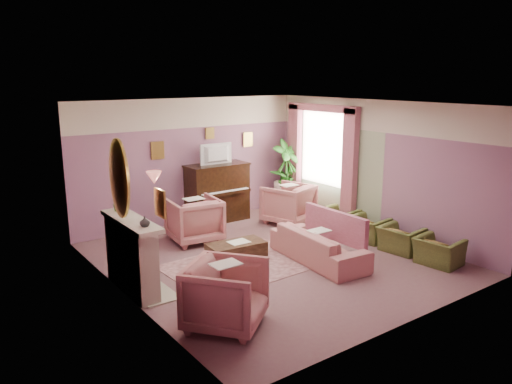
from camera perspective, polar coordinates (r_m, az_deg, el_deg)
floor at (r=9.23m, az=1.79°, el=-7.64°), size 5.50×6.00×0.01m
ceiling at (r=8.64m, az=1.92°, el=9.99°), size 5.50×6.00×0.01m
wall_back at (r=11.30m, az=-7.51°, el=3.51°), size 5.50×0.02×2.80m
wall_front at (r=6.79m, az=17.59°, el=-3.55°), size 5.50×0.02×2.80m
wall_left at (r=7.51m, az=-14.98°, el=-1.79°), size 0.02×6.00×2.80m
wall_right at (r=10.70m, az=13.59°, el=2.70°), size 0.02×6.00×2.80m
picture_rail_band at (r=11.17m, az=-7.65°, el=8.94°), size 5.50×0.01×0.65m
stripe_panel at (r=11.62m, az=8.60°, el=2.11°), size 0.01×3.00×2.15m
fireplace_surround at (r=8.00m, az=-14.07°, el=-7.21°), size 0.30×1.40×1.10m
fireplace_inset at (r=8.08m, az=-13.35°, el=-8.08°), size 0.18×0.72×0.68m
fire_ember at (r=8.16m, az=-13.02°, el=-9.20°), size 0.06×0.54×0.10m
mantel_shelf at (r=7.83m, az=-14.10°, el=-3.25°), size 0.40×1.55×0.07m
hearth at (r=8.26m, az=-12.56°, el=-10.46°), size 0.55×1.50×0.02m
mirror_frame at (r=7.62m, az=-15.36°, el=1.50°), size 0.04×0.72×1.20m
mirror_glass at (r=7.63m, az=-15.18°, el=1.52°), size 0.01×0.60×1.06m
sconce_shade at (r=6.66m, az=-11.58°, el=1.64°), size 0.20×0.20×0.16m
piano at (r=11.43m, az=-4.43°, el=-0.15°), size 1.40×0.60×1.30m
piano_keyshelf at (r=11.12m, az=-3.49°, el=-0.14°), size 1.30×0.12×0.06m
piano_keys at (r=11.11m, az=-3.49°, el=0.06°), size 1.20×0.08×0.02m
piano_top at (r=11.29m, az=-4.49°, el=3.11°), size 1.45×0.65×0.04m
television at (r=11.20m, az=-4.38°, el=4.53°), size 0.80×0.12×0.48m
print_back_left at (r=10.87m, az=-11.18°, el=4.69°), size 0.30×0.03×0.38m
print_back_right at (r=12.02m, az=-0.94°, el=6.03°), size 0.26×0.03×0.34m
print_back_mid at (r=11.43m, az=-5.29°, el=6.71°), size 0.22×0.03×0.26m
print_left_wall at (r=6.37m, az=-10.90°, el=-1.26°), size 0.03×0.28×0.36m
window_blind at (r=11.67m, az=7.72°, el=5.30°), size 0.03×1.40×1.80m
curtain_left at (r=11.04m, az=10.65°, el=2.63°), size 0.16×0.34×2.60m
curtain_right at (r=12.35m, az=4.45°, el=3.94°), size 0.16×0.34×2.60m
pelmet at (r=11.53m, az=7.56°, el=9.50°), size 0.16×2.20×0.16m
mantel_plant at (r=8.29m, az=-15.54°, el=-1.21°), size 0.16×0.16×0.28m
mantel_vase at (r=7.36m, az=-12.60°, el=-3.34°), size 0.16×0.16×0.16m
area_rug at (r=8.91m, az=-1.79°, el=-8.39°), size 2.56×1.88×0.01m
coffee_table at (r=8.78m, az=-2.26°, el=-7.20°), size 1.04×0.59×0.45m
table_paper at (r=8.73m, az=-2.00°, el=-5.72°), size 0.35×0.28×0.01m
sofa at (r=9.06m, az=7.18°, el=-5.42°), size 0.67×2.01×0.81m
sofa_throw at (r=9.27m, az=9.03°, el=-3.80°), size 0.10×1.53×0.56m
floral_armchair_left at (r=10.10m, az=-7.08°, el=-2.90°), size 0.96×0.96×1.00m
floral_armchair_right at (r=11.27m, az=3.73°, el=-1.12°), size 0.96×0.96×1.00m
floral_armchair_front at (r=6.73m, az=-3.44°, el=-11.30°), size 0.96×0.96×1.00m
olive_chair_a at (r=9.42m, az=20.18°, el=-5.94°), size 0.53×0.75×0.65m
olive_chair_b at (r=9.87m, az=16.24°, el=-4.78°), size 0.53×0.75×0.65m
olive_chair_c at (r=10.36m, az=12.68°, el=-3.71°), size 0.53×0.75×0.65m
olive_chair_d at (r=10.89m, az=9.46°, el=-2.73°), size 0.53×0.75×0.65m
side_table at (r=12.48m, az=3.24°, el=-0.40°), size 0.52×0.52×0.70m
side_plant_big at (r=12.37m, az=3.27°, el=1.94°), size 0.30×0.30×0.34m
side_plant_small at (r=12.38m, az=3.99°, el=1.80°), size 0.16×0.16×0.28m
palm_pot at (r=12.40m, az=3.46°, el=-1.36°), size 0.34×0.34×0.34m
palm_plant at (r=12.20m, az=3.52°, el=2.69°), size 0.76×0.76×1.44m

